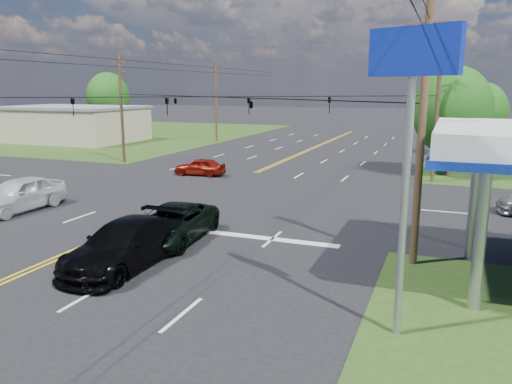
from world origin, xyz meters
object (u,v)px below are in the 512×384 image
at_px(polesign_se, 411,97).
at_px(pole_nw, 121,107).
at_px(retail_nw, 72,125).
at_px(tree_right_b, 481,113).
at_px(pole_right_far, 443,101).
at_px(pickup_white, 19,194).
at_px(pole_left_far, 216,99).
at_px(tree_right_a, 452,111).
at_px(suv_black, 125,244).
at_px(pole_ne, 437,112).
at_px(tree_far_l, 108,97).
at_px(pickup_dkgreen, 172,224).
at_px(pole_se, 421,134).

bearing_deg(polesign_se, pole_nw, 137.39).
bearing_deg(retail_nw, tree_right_b, 2.46).
xyz_separation_m(pole_right_far, pickup_white, (-20.50, -36.00, -4.25)).
xyz_separation_m(pole_left_far, pole_right_far, (26.00, 0.00, 0.00)).
xyz_separation_m(tree_right_a, tree_right_b, (2.50, 12.00, -0.65)).
bearing_deg(tree_right_b, pole_nw, -153.05).
distance_m(tree_right_b, pickup_white, 40.14).
bearing_deg(suv_black, pole_ne, 66.41).
bearing_deg(retail_nw, polesign_se, -40.65).
distance_m(pole_left_far, tree_far_l, 19.42).
height_order(pickup_dkgreen, polesign_se, polesign_se).
relative_size(pole_nw, suv_black, 1.62).
relative_size(pole_ne, pole_right_far, 0.95).
xyz_separation_m(tree_far_l, pickup_dkgreen, (35.00, -41.78, -4.42)).
bearing_deg(pickup_white, pole_right_far, 62.30).
bearing_deg(retail_nw, suv_black, -46.80).
bearing_deg(pole_se, tree_right_a, 87.27).
xyz_separation_m(pole_right_far, tree_right_a, (1.00, -16.00, -0.30)).
xyz_separation_m(pole_left_far, pickup_white, (5.50, -36.00, -4.25)).
xyz_separation_m(pole_right_far, suv_black, (-10.00, -41.15, -4.32)).
bearing_deg(pole_nw, pole_right_far, 36.16).
distance_m(pole_left_far, pickup_dkgreen, 41.26).
xyz_separation_m(pole_left_far, tree_right_a, (27.00, -16.00, -0.30)).
relative_size(tree_far_l, pickup_dkgreen, 1.56).
bearing_deg(tree_far_l, tree_right_a, -23.50).
height_order(retail_nw, pole_nw, pole_nw).
bearing_deg(polesign_se, tree_right_b, 84.86).
bearing_deg(pickup_white, suv_black, -24.15).
height_order(pole_se, pole_nw, same).
xyz_separation_m(retail_nw, tree_right_b, (46.50, 2.00, 2.22)).
xyz_separation_m(pole_ne, pickup_dkgreen, (-10.00, -18.78, -4.14)).
distance_m(pole_ne, pole_left_far, 32.20).
xyz_separation_m(tree_right_b, pickup_white, (-24.00, -32.00, -3.30)).
distance_m(retail_nw, pole_right_far, 43.53).
bearing_deg(suv_black, retail_nw, 133.91).
distance_m(pole_right_far, polesign_se, 42.93).
distance_m(pole_nw, pole_left_far, 19.00).
xyz_separation_m(pole_left_far, tree_far_l, (-19.00, 4.00, 0.03)).
xyz_separation_m(pole_se, polesign_se, (0.00, -5.92, 1.42)).
xyz_separation_m(tree_right_a, polesign_se, (-1.00, -26.92, 1.46)).
xyz_separation_m(pickup_dkgreen, pickup_white, (-10.50, 1.78, 0.14)).
bearing_deg(retail_nw, pole_ne, -16.82).
height_order(retail_nw, polesign_se, polesign_se).
bearing_deg(retail_nw, pickup_white, -53.13).
distance_m(pole_se, tree_right_b, 33.19).
xyz_separation_m(pole_se, tree_far_l, (-45.00, 41.00, 0.28)).
height_order(pole_se, pole_right_far, pole_right_far).
xyz_separation_m(tree_right_a, suv_black, (-11.00, -25.15, -4.02)).
xyz_separation_m(retail_nw, pickup_white, (22.50, -30.00, -1.09)).
bearing_deg(tree_far_l, pole_left_far, -11.89).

